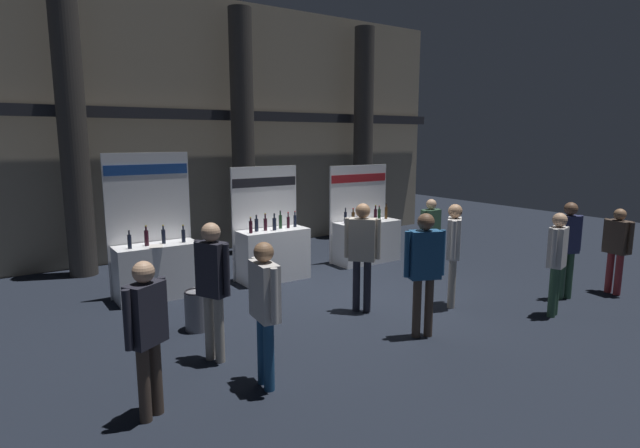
{
  "coord_description": "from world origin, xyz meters",
  "views": [
    {
      "loc": [
        -5.34,
        -6.85,
        2.85
      ],
      "look_at": [
        -0.15,
        0.83,
        1.25
      ],
      "focal_mm": 28.05,
      "sensor_mm": 36.0,
      "label": 1
    }
  ],
  "objects_px": {
    "visitor_5": "(265,301)",
    "exhibitor_booth_2": "(366,237)",
    "exhibitor_booth_0": "(156,264)",
    "visitor_7": "(424,263)",
    "visitor_2": "(362,247)",
    "visitor_4": "(568,243)",
    "visitor_1": "(147,327)",
    "trash_bin": "(198,310)",
    "visitor_3": "(213,279)",
    "visitor_6": "(454,246)",
    "visitor_8": "(617,243)",
    "visitor_9": "(557,256)",
    "visitor_0": "(430,230)",
    "exhibitor_booth_1": "(272,250)"
  },
  "relations": [
    {
      "from": "visitor_3",
      "to": "visitor_8",
      "type": "distance_m",
      "value": 7.37
    },
    {
      "from": "trash_bin",
      "to": "visitor_1",
      "type": "relative_size",
      "value": 0.37
    },
    {
      "from": "trash_bin",
      "to": "visitor_6",
      "type": "xyz_separation_m",
      "value": [
        3.99,
        -1.41,
        0.76
      ]
    },
    {
      "from": "visitor_8",
      "to": "visitor_9",
      "type": "relative_size",
      "value": 0.94
    },
    {
      "from": "exhibitor_booth_0",
      "to": "visitor_1",
      "type": "distance_m",
      "value": 4.15
    },
    {
      "from": "exhibitor_booth_2",
      "to": "visitor_4",
      "type": "xyz_separation_m",
      "value": [
        1.23,
        -4.12,
        0.45
      ]
    },
    {
      "from": "visitor_2",
      "to": "visitor_4",
      "type": "relative_size",
      "value": 1.04
    },
    {
      "from": "visitor_1",
      "to": "visitor_5",
      "type": "relative_size",
      "value": 0.97
    },
    {
      "from": "trash_bin",
      "to": "visitor_8",
      "type": "relative_size",
      "value": 0.38
    },
    {
      "from": "exhibitor_booth_1",
      "to": "visitor_3",
      "type": "bearing_deg",
      "value": -130.0
    },
    {
      "from": "exhibitor_booth_1",
      "to": "visitor_1",
      "type": "bearing_deg",
      "value": -132.64
    },
    {
      "from": "exhibitor_booth_0",
      "to": "visitor_7",
      "type": "relative_size",
      "value": 1.43
    },
    {
      "from": "visitor_2",
      "to": "visitor_9",
      "type": "xyz_separation_m",
      "value": [
        2.45,
        -1.9,
        -0.11
      ]
    },
    {
      "from": "visitor_1",
      "to": "visitor_0",
      "type": "bearing_deg",
      "value": 169.26
    },
    {
      "from": "trash_bin",
      "to": "visitor_0",
      "type": "bearing_deg",
      "value": 2.46
    },
    {
      "from": "visitor_2",
      "to": "visitor_8",
      "type": "xyz_separation_m",
      "value": [
        4.48,
        -1.85,
        -0.15
      ]
    },
    {
      "from": "visitor_0",
      "to": "visitor_5",
      "type": "bearing_deg",
      "value": 18.18
    },
    {
      "from": "exhibitor_booth_0",
      "to": "visitor_7",
      "type": "xyz_separation_m",
      "value": [
        2.65,
        -3.99,
        0.48
      ]
    },
    {
      "from": "visitor_1",
      "to": "visitor_8",
      "type": "height_order",
      "value": "visitor_1"
    },
    {
      "from": "exhibitor_booth_1",
      "to": "visitor_7",
      "type": "relative_size",
      "value": 1.26
    },
    {
      "from": "visitor_2",
      "to": "visitor_7",
      "type": "xyz_separation_m",
      "value": [
        0.06,
        -1.33,
        -0.0
      ]
    },
    {
      "from": "visitor_0",
      "to": "visitor_7",
      "type": "relative_size",
      "value": 0.89
    },
    {
      "from": "exhibitor_booth_2",
      "to": "trash_bin",
      "type": "xyz_separation_m",
      "value": [
        -4.75,
        -1.86,
        -0.27
      ]
    },
    {
      "from": "visitor_3",
      "to": "visitor_6",
      "type": "distance_m",
      "value": 4.19
    },
    {
      "from": "visitor_3",
      "to": "visitor_9",
      "type": "bearing_deg",
      "value": 47.7
    },
    {
      "from": "visitor_5",
      "to": "exhibitor_booth_2",
      "type": "bearing_deg",
      "value": -44.49
    },
    {
      "from": "exhibitor_booth_2",
      "to": "trash_bin",
      "type": "height_order",
      "value": "exhibitor_booth_2"
    },
    {
      "from": "visitor_2",
      "to": "exhibitor_booth_0",
      "type": "bearing_deg",
      "value": 1.2
    },
    {
      "from": "visitor_3",
      "to": "visitor_5",
      "type": "height_order",
      "value": "visitor_3"
    },
    {
      "from": "visitor_2",
      "to": "visitor_4",
      "type": "distance_m",
      "value": 3.76
    },
    {
      "from": "exhibitor_booth_0",
      "to": "visitor_1",
      "type": "height_order",
      "value": "exhibitor_booth_0"
    },
    {
      "from": "visitor_2",
      "to": "visitor_4",
      "type": "height_order",
      "value": "visitor_2"
    },
    {
      "from": "trash_bin",
      "to": "visitor_8",
      "type": "height_order",
      "value": "visitor_8"
    },
    {
      "from": "trash_bin",
      "to": "visitor_6",
      "type": "distance_m",
      "value": 4.29
    },
    {
      "from": "visitor_6",
      "to": "visitor_4",
      "type": "bearing_deg",
      "value": -62.6
    },
    {
      "from": "exhibitor_booth_1",
      "to": "visitor_2",
      "type": "distance_m",
      "value": 2.57
    },
    {
      "from": "visitor_5",
      "to": "visitor_6",
      "type": "height_order",
      "value": "visitor_6"
    },
    {
      "from": "visitor_7",
      "to": "visitor_8",
      "type": "distance_m",
      "value": 4.45
    },
    {
      "from": "exhibitor_booth_2",
      "to": "visitor_7",
      "type": "distance_m",
      "value": 4.52
    },
    {
      "from": "visitor_1",
      "to": "visitor_7",
      "type": "bearing_deg",
      "value": 149.24
    },
    {
      "from": "trash_bin",
      "to": "visitor_3",
      "type": "distance_m",
      "value": 1.41
    },
    {
      "from": "exhibitor_booth_0",
      "to": "visitor_6",
      "type": "bearing_deg",
      "value": -39.39
    },
    {
      "from": "visitor_2",
      "to": "visitor_6",
      "type": "xyz_separation_m",
      "value": [
        1.44,
        -0.66,
        -0.04
      ]
    },
    {
      "from": "visitor_2",
      "to": "visitor_3",
      "type": "distance_m",
      "value": 2.77
    },
    {
      "from": "visitor_0",
      "to": "visitor_9",
      "type": "xyz_separation_m",
      "value": [
        -0.15,
        -2.87,
        0.04
      ]
    },
    {
      "from": "visitor_4",
      "to": "visitor_1",
      "type": "bearing_deg",
      "value": 21.37
    },
    {
      "from": "visitor_3",
      "to": "trash_bin",
      "type": "bearing_deg",
      "value": 143.94
    },
    {
      "from": "exhibitor_booth_1",
      "to": "visitor_9",
      "type": "bearing_deg",
      "value": -58.04
    },
    {
      "from": "visitor_1",
      "to": "visitor_8",
      "type": "relative_size",
      "value": 1.04
    },
    {
      "from": "visitor_6",
      "to": "visitor_9",
      "type": "relative_size",
      "value": 1.05
    }
  ]
}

